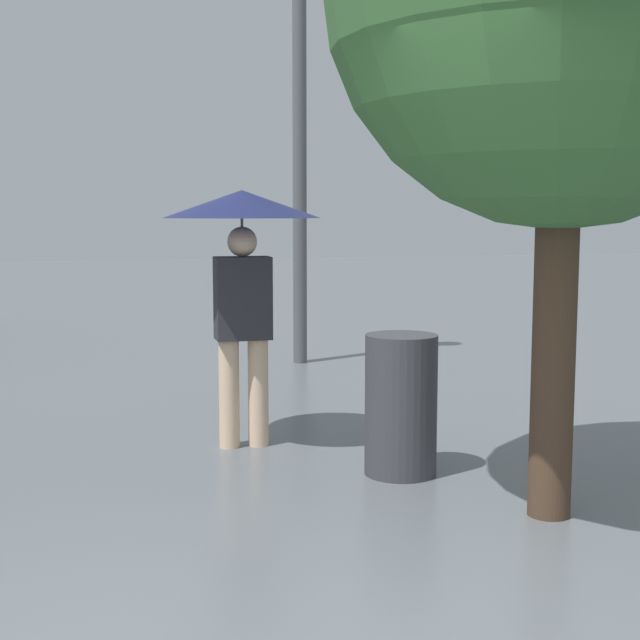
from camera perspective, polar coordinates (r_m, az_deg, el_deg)
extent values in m
cylinder|color=beige|center=(6.43, -5.84, -4.71)|extent=(0.15, 0.15, 0.78)
cylinder|color=beige|center=(6.47, -3.97, -4.63)|extent=(0.15, 0.15, 0.78)
cube|color=#2D2D33|center=(6.35, -4.97, 1.41)|extent=(0.39, 0.23, 0.59)
sphere|color=beige|center=(6.32, -5.01, 5.02)|extent=(0.21, 0.21, 0.21)
cylinder|color=#515456|center=(6.33, -4.99, 3.69)|extent=(0.02, 0.02, 0.62)
cone|color=#191E4C|center=(6.32, -5.03, 7.40)|extent=(1.11, 1.11, 0.19)
cylinder|color=#473323|center=(5.02, 14.78, -0.24)|extent=(0.24, 0.24, 2.16)
cylinder|color=#515456|center=(9.94, -1.31, 9.99)|extent=(0.15, 0.15, 4.44)
cylinder|color=#38383D|center=(5.77, 5.20, -5.42)|extent=(0.47, 0.47, 0.91)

